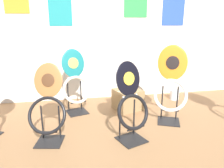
{
  "coord_description": "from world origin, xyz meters",
  "views": [
    {
      "loc": [
        -0.43,
        -1.68,
        1.28
      ],
      "look_at": [
        0.05,
        0.84,
        0.55
      ],
      "focal_mm": 35.0,
      "sensor_mm": 36.0,
      "label": 1
    }
  ],
  "objects_px": {
    "toilet_seat_display_woodgrain": "(48,109)",
    "toilet_seat_display_orange_sun": "(171,87)",
    "paint_can": "(174,94)",
    "storage_box": "(128,99)",
    "toilet_seat_display_teal_sax": "(76,85)",
    "toilet_seat_display_jazz_black": "(131,104)"
  },
  "relations": [
    {
      "from": "toilet_seat_display_woodgrain",
      "to": "toilet_seat_display_orange_sun",
      "type": "bearing_deg",
      "value": 8.39
    },
    {
      "from": "paint_can",
      "to": "storage_box",
      "type": "relative_size",
      "value": 0.36
    },
    {
      "from": "toilet_seat_display_orange_sun",
      "to": "toilet_seat_display_teal_sax",
      "type": "xyz_separation_m",
      "value": [
        -1.19,
        0.55,
        -0.06
      ]
    },
    {
      "from": "toilet_seat_display_jazz_black",
      "to": "toilet_seat_display_orange_sun",
      "type": "bearing_deg",
      "value": 29.81
    },
    {
      "from": "toilet_seat_display_teal_sax",
      "to": "paint_can",
      "type": "height_order",
      "value": "toilet_seat_display_teal_sax"
    },
    {
      "from": "toilet_seat_display_jazz_black",
      "to": "storage_box",
      "type": "height_order",
      "value": "toilet_seat_display_jazz_black"
    },
    {
      "from": "toilet_seat_display_woodgrain",
      "to": "storage_box",
      "type": "relative_size",
      "value": 1.86
    },
    {
      "from": "storage_box",
      "to": "paint_can",
      "type": "bearing_deg",
      "value": 16.43
    },
    {
      "from": "toilet_seat_display_teal_sax",
      "to": "toilet_seat_display_woodgrain",
      "type": "bearing_deg",
      "value": -112.55
    },
    {
      "from": "toilet_seat_display_orange_sun",
      "to": "toilet_seat_display_woodgrain",
      "type": "xyz_separation_m",
      "value": [
        -1.51,
        -0.22,
        -0.1
      ]
    },
    {
      "from": "toilet_seat_display_orange_sun",
      "to": "toilet_seat_display_woodgrain",
      "type": "height_order",
      "value": "toilet_seat_display_orange_sun"
    },
    {
      "from": "toilet_seat_display_orange_sun",
      "to": "toilet_seat_display_woodgrain",
      "type": "relative_size",
      "value": 1.17
    },
    {
      "from": "toilet_seat_display_teal_sax",
      "to": "toilet_seat_display_jazz_black",
      "type": "height_order",
      "value": "toilet_seat_display_teal_sax"
    },
    {
      "from": "toilet_seat_display_orange_sun",
      "to": "toilet_seat_display_teal_sax",
      "type": "relative_size",
      "value": 1.1
    },
    {
      "from": "toilet_seat_display_orange_sun",
      "to": "storage_box",
      "type": "height_order",
      "value": "toilet_seat_display_orange_sun"
    },
    {
      "from": "toilet_seat_display_teal_sax",
      "to": "toilet_seat_display_jazz_black",
      "type": "distance_m",
      "value": 1.07
    },
    {
      "from": "toilet_seat_display_orange_sun",
      "to": "toilet_seat_display_teal_sax",
      "type": "bearing_deg",
      "value": 155.36
    },
    {
      "from": "toilet_seat_display_orange_sun",
      "to": "paint_can",
      "type": "relative_size",
      "value": 6.01
    },
    {
      "from": "toilet_seat_display_orange_sun",
      "to": "paint_can",
      "type": "xyz_separation_m",
      "value": [
        0.47,
        0.79,
        -0.4
      ]
    },
    {
      "from": "toilet_seat_display_orange_sun",
      "to": "toilet_seat_display_jazz_black",
      "type": "bearing_deg",
      "value": -150.19
    },
    {
      "from": "toilet_seat_display_jazz_black",
      "to": "paint_can",
      "type": "distance_m",
      "value": 1.62
    },
    {
      "from": "toilet_seat_display_woodgrain",
      "to": "paint_can",
      "type": "height_order",
      "value": "toilet_seat_display_woodgrain"
    }
  ]
}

